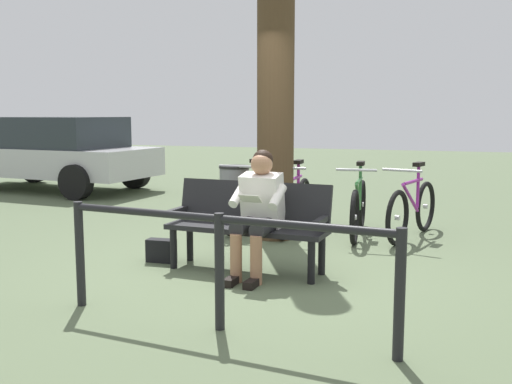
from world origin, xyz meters
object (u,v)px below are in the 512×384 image
Objects in this scene: person_reading at (258,207)px; litter_bin at (234,199)px; bicycle_blue at (358,208)px; bicycle_black at (250,203)px; handbag at (161,251)px; bicycle_green at (295,205)px; parked_car at (54,152)px; bicycle_silver at (412,209)px; tree_trunk at (276,76)px; bench at (249,219)px.

person_reading is 1.38× the size of litter_bin.
bicycle_blue is 1.44m from bicycle_black.
person_reading is 1.26m from handbag.
bicycle_green is 0.39× the size of parked_car.
litter_bin is 2.25m from bicycle_silver.
tree_trunk is at bearing 164.86° from litter_bin.
litter_bin is (0.80, -1.67, -0.07)m from bench.
person_reading is at bearing 27.20° from bicycle_black.
litter_bin is 0.52× the size of bicycle_black.
bicycle_silver is 0.98× the size of bicycle_black.
person_reading is at bearing 134.83° from bench.
bench is at bearing 97.36° from tree_trunk.
litter_bin is (0.95, -1.85, -0.23)m from person_reading.
parked_car is (4.78, -4.50, 0.65)m from handbag.
person_reading is 7.51m from parked_car.
bicycle_black is 5.69m from parked_car.
bicycle_silver is 1.48m from bicycle_green.
bicycle_silver reaches higher than litter_bin.
bench is 1.85m from litter_bin.
handbag is at bearing -25.95° from bicycle_green.
bench is 0.37× the size of parked_car.
handbag is at bearing -4.23° from person_reading.
bicycle_blue is at bearing -155.41° from tree_trunk.
parked_car reaches higher than litter_bin.
litter_bin is 0.52× the size of bicycle_green.
litter_bin is at bearing -15.14° from tree_trunk.
bicycle_green is at bearing 94.08° from bicycle_black.
bicycle_blue reaches higher than handbag.
bench is at bearing 0.93° from bicycle_green.
person_reading is 0.71× the size of bicycle_green.
bicycle_blue reaches higher than litter_bin.
bench is 2.51m from bicycle_silver.
bicycle_green is at bearing 160.74° from parked_car.
bicycle_silver is at bearing 166.28° from parked_car.
handbag is (0.97, 0.02, -0.39)m from bench.
parked_car is (5.55, -2.97, -1.21)m from tree_trunk.
person_reading is 0.73× the size of bicycle_silver.
bicycle_green is 6.25m from parked_car.
person_reading reaches higher than bicycle_silver.
litter_bin is 0.52× the size of bicycle_blue.
person_reading is at bearing 172.23° from handbag.
tree_trunk reaches higher than bicycle_black.
handbag is 0.18× the size of bicycle_silver.
litter_bin is (-0.17, -1.69, 0.32)m from handbag.
litter_bin is at bearing -18.60° from bicycle_black.
bench is at bearing -25.62° from bicycle_blue.
tree_trunk reaches higher than litter_bin.
tree_trunk is 2.37× the size of bicycle_blue.
parked_car is at bearing -34.36° from bench.
handbag is at bearing -33.89° from bicycle_silver.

